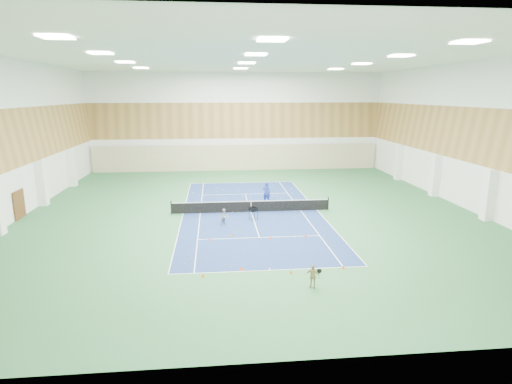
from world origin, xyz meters
TOP-DOWN VIEW (x-y plane):
  - ground at (0.00, 0.00)m, footprint 40.00×40.00m
  - room_shell at (0.00, 0.00)m, footprint 36.00×40.00m
  - wood_cladding at (0.00, 0.00)m, footprint 36.00×40.00m
  - ceiling_light_grid at (0.00, 0.00)m, footprint 21.40×25.40m
  - court_surface at (0.00, 0.00)m, footprint 10.97×23.77m
  - tennis_balls_scatter at (0.00, 0.00)m, footprint 10.57×22.77m
  - tennis_net at (0.00, 0.00)m, footprint 12.80×0.10m
  - back_curtain at (0.00, 19.75)m, footprint 35.40×0.16m
  - door_left_b at (-17.92, 0.00)m, footprint 0.08×1.80m
  - coach at (1.63, 2.94)m, footprint 0.80×0.67m
  - child_court at (-2.24, -3.21)m, footprint 0.73×0.73m
  - child_apron at (1.82, -14.13)m, footprint 0.76×0.55m
  - ball_cart at (-0.02, -2.11)m, footprint 0.73×0.73m
  - cone_svc_a at (-3.31, -6.64)m, footprint 0.18×0.18m
  - cone_svc_b at (-1.77, -5.91)m, footprint 0.20×0.20m
  - cone_svc_c at (0.69, -6.80)m, footprint 0.19×0.19m
  - cone_svc_d at (3.11, -6.57)m, footprint 0.21×0.21m
  - cone_base_a at (-3.63, -12.40)m, footprint 0.18×0.18m
  - cone_base_b at (-1.55, -11.67)m, footprint 0.21×0.21m
  - cone_base_c at (1.08, -12.41)m, footprint 0.18×0.18m
  - cone_base_d at (4.05, -12.04)m, footprint 0.19×0.19m

SIDE VIEW (x-z plane):
  - ground at x=0.00m, z-range 0.00..0.00m
  - court_surface at x=0.00m, z-range 0.00..0.01m
  - tennis_balls_scatter at x=0.00m, z-range 0.01..0.08m
  - cone_base_a at x=-3.63m, z-range 0.00..0.19m
  - cone_svc_a at x=-3.31m, z-range 0.00..0.20m
  - cone_base_c at x=1.08m, z-range 0.00..0.20m
  - cone_base_d at x=4.05m, z-range 0.00..0.21m
  - cone_svc_c at x=0.69m, z-range 0.00..0.21m
  - cone_svc_b at x=-1.77m, z-range 0.00..0.22m
  - cone_svc_d at x=3.11m, z-range 0.00..0.24m
  - cone_base_b at x=-1.55m, z-range 0.00..0.24m
  - ball_cart at x=-0.02m, z-range 0.00..0.97m
  - tennis_net at x=0.00m, z-range 0.00..1.10m
  - child_apron at x=1.82m, z-range 0.00..1.19m
  - child_court at x=-2.24m, z-range 0.00..1.20m
  - coach at x=1.63m, z-range 0.00..1.85m
  - door_left_b at x=-17.92m, z-range 0.00..2.20m
  - back_curtain at x=0.00m, z-range 0.00..3.20m
  - room_shell at x=0.00m, z-range 0.00..12.00m
  - wood_cladding at x=0.00m, z-range 4.00..12.00m
  - ceiling_light_grid at x=0.00m, z-range 11.89..11.95m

